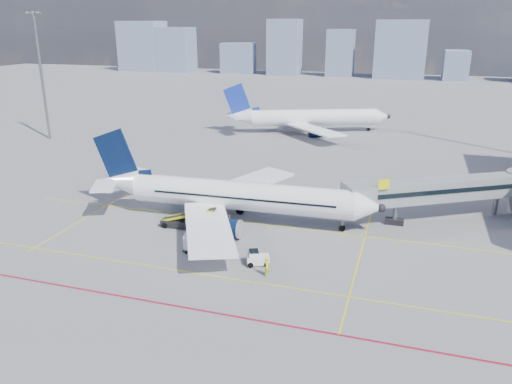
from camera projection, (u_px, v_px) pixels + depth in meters
The scene contains 11 objects.
ground at pixel (226, 249), 53.84m from camera, with size 420.00×420.00×0.00m, color slate.
apron_markings at pixel (207, 264), 50.47m from camera, with size 90.00×35.12×0.01m.
jet_bridge at pixel (453, 190), 61.23m from camera, with size 23.55×15.78×6.30m.
floodlight_mast_nw at pixel (41, 73), 101.27m from camera, with size 3.20×0.61×25.45m.
distant_skyline at pixel (349, 51), 225.46m from camera, with size 250.41×15.64×29.48m.
main_aircraft at pixel (229, 195), 60.83m from camera, with size 36.59×31.86×10.79m.
second_aircraft at pixel (307, 118), 110.78m from camera, with size 35.86×30.36×10.99m.
baggage_tug at pixel (257, 258), 50.14m from camera, with size 2.59×2.14×1.58m.
cargo_dolly at pixel (200, 242), 53.01m from camera, with size 3.80×2.41×1.93m.
belt_loader at pixel (183, 222), 59.43m from camera, with size 6.84×2.07×2.77m.
ramp_worker at pixel (267, 267), 47.80m from camera, with size 0.72×0.47×1.97m, color yellow.
Camera 1 is at (17.83, -45.77, 23.12)m, focal length 35.00 mm.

